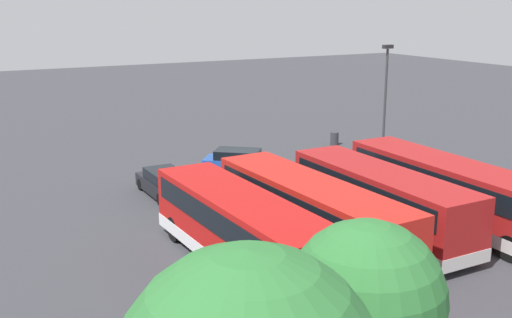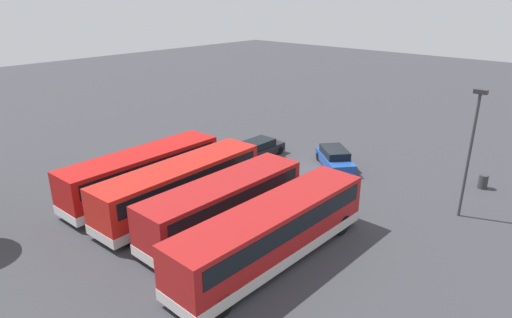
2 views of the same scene
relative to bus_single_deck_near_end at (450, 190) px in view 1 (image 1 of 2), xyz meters
The scene contains 10 objects.
ground_plane 12.71m from the bus_single_deck_near_end, 63.96° to the right, with size 140.00×140.00×0.00m, color #38383D.
bus_single_deck_near_end is the anchor object (origin of this frame).
bus_single_deck_second 3.84m from the bus_single_deck_near_end, ahead, with size 2.66×10.23×2.95m.
bus_single_deck_third 7.53m from the bus_single_deck_near_end, ahead, with size 3.05×11.27×2.95m.
bus_single_deck_fourth 10.95m from the bus_single_deck_near_end, ahead, with size 2.89×10.86×2.95m.
car_hatchback_silver 13.47m from the bus_single_deck_near_end, 70.09° to the right, with size 4.58×4.22×1.43m.
car_small_green 14.66m from the bus_single_deck_near_end, 45.46° to the right, with size 1.85×4.31×1.43m.
lamp_post_tall 12.41m from the bus_single_deck_near_end, 115.19° to the right, with size 0.70×0.30×7.53m.
waste_bin_yellow 16.84m from the bus_single_deck_near_end, 107.07° to the right, with size 0.60×0.60×0.95m, color #333338.
tree_leftmost 17.31m from the bus_single_deck_near_end, 38.20° to the left, with size 3.41×3.41×5.78m.
Camera 1 is at (15.63, 31.25, 10.12)m, focal length 43.35 mm.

